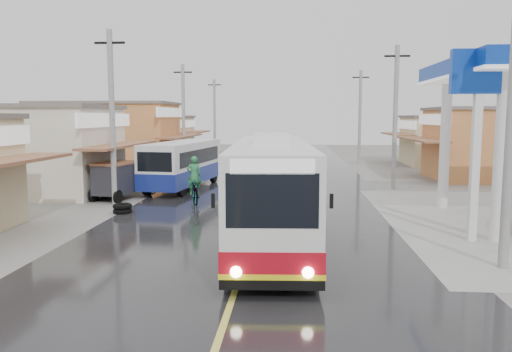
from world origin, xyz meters
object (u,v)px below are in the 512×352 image
at_px(tricycle_near, 115,178).
at_px(coach_bus, 271,190).
at_px(cyclist, 195,188).
at_px(second_bus, 183,164).
at_px(tricycle_far, 108,178).
at_px(tyre_stack, 122,208).

bearing_deg(tricycle_near, coach_bus, -33.10).
height_order(coach_bus, cyclist, coach_bus).
distance_m(cyclist, tricycle_near, 4.14).
bearing_deg(cyclist, tricycle_near, 154.94).
xyz_separation_m(second_bus, tricycle_far, (-3.13, -3.33, -0.43)).
height_order(coach_bus, tricycle_far, coach_bus).
distance_m(coach_bus, tricycle_far, 12.06).
distance_m(tricycle_far, tyre_stack, 4.75).
distance_m(second_bus, tricycle_near, 4.81).
xyz_separation_m(cyclist, tricycle_near, (-4.08, 0.63, 0.33)).
distance_m(coach_bus, second_bus, 12.93).
xyz_separation_m(coach_bus, tyre_stack, (-6.50, 4.21, -1.49)).
bearing_deg(tyre_stack, tricycle_near, 114.12).
height_order(cyclist, tyre_stack, cyclist).
bearing_deg(tricycle_near, cyclist, 1.49).
relative_size(cyclist, tricycle_near, 0.84).
relative_size(coach_bus, second_bus, 1.38).
bearing_deg(cyclist, tricycle_far, 147.02).
bearing_deg(tricycle_far, second_bus, 31.24).
bearing_deg(tyre_stack, coach_bus, -32.94).
bearing_deg(tricycle_far, tricycle_near, -65.22).
height_order(second_bus, tricycle_near, second_bus).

